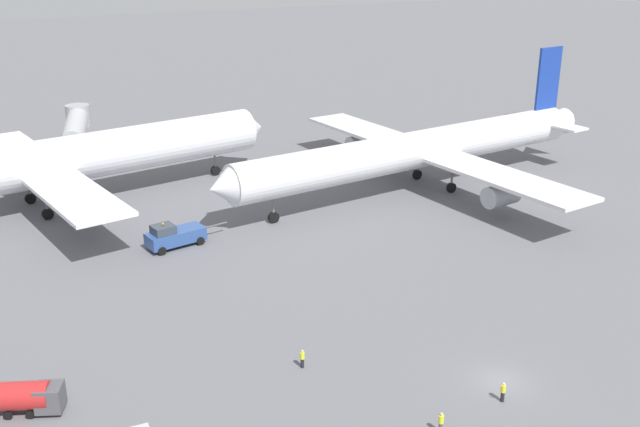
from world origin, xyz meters
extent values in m
plane|color=slate|center=(0.00, 0.00, 0.00)|extent=(600.00, 600.00, 0.00)
cylinder|color=white|center=(-21.75, 55.06, 5.84)|extent=(52.17, 13.83, 5.69)
cone|color=white|center=(5.07, 59.35, 5.84)|extent=(3.59, 5.62, 5.24)
cube|color=white|center=(-24.31, 54.65, 4.98)|extent=(12.91, 42.15, 0.44)
cylinder|color=#999EA3|center=(-21.48, 43.29, 3.18)|extent=(4.56, 3.23, 2.60)
cylinder|color=#999EA3|center=(-25.17, 66.33, 3.18)|extent=(4.56, 3.23, 2.60)
cylinder|color=slate|center=(-25.84, 57.85, 1.96)|extent=(0.28, 0.28, 2.63)
cylinder|color=black|center=(-25.84, 57.85, 0.65)|extent=(1.37, 0.75, 1.30)
cylinder|color=slate|center=(-24.76, 51.13, 1.96)|extent=(0.28, 0.28, 2.63)
cylinder|color=black|center=(-24.76, 51.13, 0.65)|extent=(1.37, 0.75, 1.30)
cylinder|color=slate|center=(-1.24, 58.34, 1.96)|extent=(0.28, 0.28, 2.63)
cylinder|color=black|center=(-1.24, 58.34, 0.65)|extent=(1.37, 0.75, 1.30)
cylinder|color=silver|center=(19.49, 39.93, 5.50)|extent=(53.16, 10.21, 4.85)
cone|color=silver|center=(-8.04, 37.11, 5.50)|extent=(3.24, 4.73, 4.47)
cone|color=silver|center=(46.82, 42.72, 5.50)|extent=(3.98, 4.23, 3.88)
cube|color=silver|center=(22.13, 40.20, 4.78)|extent=(11.35, 49.35, 0.44)
cube|color=silver|center=(44.33, 42.47, 5.99)|extent=(4.51, 13.26, 0.28)
cube|color=#193899|center=(44.04, 42.44, 12.34)|extent=(4.41, 0.81, 8.83)
cylinder|color=#999EA3|center=(19.74, 53.73, 2.98)|extent=(4.44, 3.01, 2.60)
cylinder|color=#999EA3|center=(22.52, 26.46, 2.98)|extent=(4.44, 3.01, 2.60)
cylinder|color=slate|center=(23.47, 36.92, 1.98)|extent=(0.28, 0.28, 2.67)
cylinder|color=black|center=(23.47, 36.92, 0.65)|extent=(1.35, 0.68, 1.30)
cylinder|color=slate|center=(22.77, 43.68, 1.98)|extent=(0.28, 0.28, 2.67)
cylinder|color=black|center=(22.77, 43.68, 0.65)|extent=(1.35, 0.68, 1.30)
cylinder|color=slate|center=(-1.58, 37.77, 1.98)|extent=(0.28, 0.28, 2.67)
cylinder|color=black|center=(-1.58, 37.77, 0.65)|extent=(1.35, 0.68, 1.30)
cube|color=#2D4C8C|center=(-13.77, 36.24, 1.14)|extent=(6.58, 3.51, 1.38)
cube|color=#333D47|center=(-15.13, 36.01, 2.28)|extent=(2.55, 2.35, 0.90)
cylinder|color=#4C4C51|center=(-9.10, 37.02, 1.28)|extent=(3.19, 0.73, 0.20)
sphere|color=orange|center=(-15.13, 36.01, 2.91)|extent=(0.24, 0.24, 0.24)
cylinder|color=black|center=(-15.78, 34.63, 0.45)|extent=(0.94, 0.44, 0.90)
cylinder|color=black|center=(-16.20, 37.10, 0.45)|extent=(0.94, 0.44, 0.90)
cylinder|color=black|center=(-11.34, 35.37, 0.45)|extent=(0.94, 0.44, 0.90)
cylinder|color=black|center=(-11.75, 37.85, 0.45)|extent=(0.94, 0.44, 0.90)
cylinder|color=red|center=(-32.19, 12.50, 1.40)|extent=(4.47, 3.45, 2.00)
cube|color=#4C4C51|center=(-30.36, 11.69, 1.20)|extent=(2.36, 2.34, 1.80)
cylinder|color=black|center=(-31.22, 12.84, 0.30)|extent=(0.63, 0.43, 0.60)
cylinder|color=black|center=(-31.79, 11.56, 0.30)|extent=(0.63, 0.43, 0.60)
cylinder|color=black|center=(-32.59, 13.45, 0.30)|extent=(0.63, 0.43, 0.60)
cylinder|color=black|center=(-33.16, 12.17, 0.30)|extent=(0.63, 0.43, 0.60)
cylinder|color=#D1E02D|center=(-7.68, -2.88, 1.12)|extent=(0.36, 0.36, 0.59)
sphere|color=tan|center=(-7.68, -2.88, 1.52)|extent=(0.22, 0.22, 0.22)
cylinder|color=black|center=(-1.59, -2.01, 0.39)|extent=(0.28, 0.28, 0.79)
cylinder|color=#D1E02D|center=(-1.59, -2.01, 1.06)|extent=(0.36, 0.36, 0.56)
sphere|color=beige|center=(-1.59, -2.01, 1.45)|extent=(0.21, 0.21, 0.21)
cylinder|color=#F24C19|center=(-1.87, -2.12, 1.17)|extent=(0.05, 0.05, 0.40)
cylinder|color=black|center=(-12.30, 8.60, 0.39)|extent=(0.28, 0.28, 0.79)
cylinder|color=#D1E02D|center=(-12.30, 8.60, 1.06)|extent=(0.36, 0.36, 0.56)
sphere|color=tan|center=(-12.30, 8.60, 1.45)|extent=(0.21, 0.21, 0.21)
cylinder|color=#B7B7BC|center=(-16.29, 78.28, 4.12)|extent=(6.99, 17.41, 3.20)
cylinder|color=#99999E|center=(-14.36, 86.63, 4.12)|extent=(3.84, 3.84, 3.52)
cylinder|color=#595960|center=(-14.58, 85.65, 2.06)|extent=(0.70, 0.70, 4.12)
camera|label=1|loc=(-33.64, -35.01, 30.98)|focal=40.94mm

